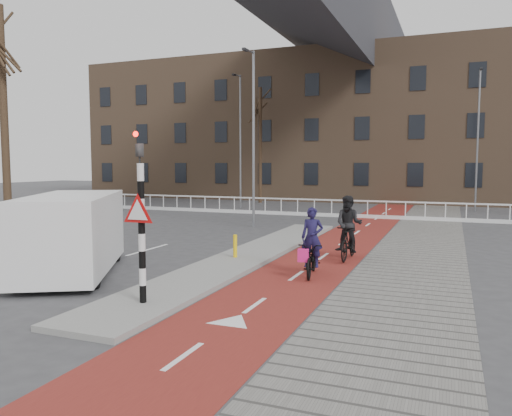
% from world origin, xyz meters
% --- Properties ---
extents(ground, '(120.00, 120.00, 0.00)m').
position_xyz_m(ground, '(0.00, 0.00, 0.00)').
color(ground, '#38383A').
rests_on(ground, ground).
extents(bike_lane, '(2.50, 60.00, 0.01)m').
position_xyz_m(bike_lane, '(1.50, 10.00, 0.01)').
color(bike_lane, maroon).
rests_on(bike_lane, ground).
extents(sidewalk, '(3.00, 60.00, 0.01)m').
position_xyz_m(sidewalk, '(4.30, 10.00, 0.01)').
color(sidewalk, slate).
rests_on(sidewalk, ground).
extents(curb_island, '(1.80, 16.00, 0.12)m').
position_xyz_m(curb_island, '(-0.70, 4.00, 0.06)').
color(curb_island, gray).
rests_on(curb_island, ground).
extents(traffic_signal, '(0.80, 0.80, 3.68)m').
position_xyz_m(traffic_signal, '(-0.60, -2.02, 1.99)').
color(traffic_signal, black).
rests_on(traffic_signal, curb_island).
extents(bollard, '(0.12, 0.12, 0.70)m').
position_xyz_m(bollard, '(-0.85, 3.28, 0.47)').
color(bollard, yellow).
rests_on(bollard, curb_island).
extents(cyclist_near, '(0.87, 1.81, 1.83)m').
position_xyz_m(cyclist_near, '(1.88, 2.15, 0.62)').
color(cyclist_near, black).
rests_on(cyclist_near, bike_lane).
extents(cyclist_far, '(0.87, 1.88, 2.00)m').
position_xyz_m(cyclist_far, '(2.36, 4.75, 0.84)').
color(cyclist_far, black).
rests_on(cyclist_far, bike_lane).
extents(van, '(4.17, 5.35, 2.15)m').
position_xyz_m(van, '(-4.21, 0.01, 1.13)').
color(van, silver).
rests_on(van, ground).
extents(railing, '(28.00, 0.10, 0.99)m').
position_xyz_m(railing, '(-5.00, 17.00, 0.31)').
color(railing, silver).
rests_on(railing, ground).
extents(townhouse_row, '(46.00, 10.00, 15.90)m').
position_xyz_m(townhouse_row, '(-3.00, 32.00, 7.81)').
color(townhouse_row, '#7F6047').
rests_on(townhouse_row, ground).
extents(tree_left, '(0.30, 0.30, 9.11)m').
position_xyz_m(tree_left, '(-11.18, 4.21, 4.55)').
color(tree_left, '#322416').
rests_on(tree_left, ground).
extents(tree_mid, '(0.27, 0.27, 8.74)m').
position_xyz_m(tree_mid, '(-8.45, 25.13, 4.37)').
color(tree_mid, '#322416').
rests_on(tree_mid, ground).
extents(streetlight_near, '(0.12, 0.12, 8.16)m').
position_xyz_m(streetlight_near, '(-3.42, 11.22, 4.08)').
color(streetlight_near, slate).
rests_on(streetlight_near, ground).
extents(streetlight_left, '(0.12, 0.12, 8.86)m').
position_xyz_m(streetlight_left, '(-8.07, 20.45, 4.43)').
color(streetlight_left, slate).
rests_on(streetlight_left, ground).
extents(streetlight_right, '(0.12, 0.12, 8.81)m').
position_xyz_m(streetlight_right, '(6.67, 23.65, 4.40)').
color(streetlight_right, slate).
rests_on(streetlight_right, ground).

